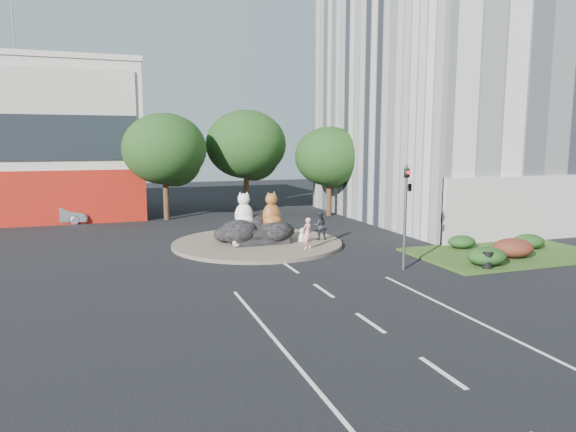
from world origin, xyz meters
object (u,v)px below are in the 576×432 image
object	(u,v)px
kitten_calico	(236,240)
pedestrian_dark	(320,226)
cat_tabby	(271,209)
pedestrian_pink	(307,233)
parked_car	(60,215)
kitten_white	(302,235)
litter_bin	(487,260)
cat_white	(244,209)

from	to	relation	value
kitten_calico	pedestrian_dark	bearing A→B (deg)	21.85
cat_tabby	pedestrian_pink	world-z (taller)	cat_tabby
pedestrian_dark	parked_car	bearing A→B (deg)	-32.02
kitten_white	pedestrian_pink	world-z (taller)	pedestrian_pink
cat_tabby	litter_bin	bearing A→B (deg)	-66.96
kitten_white	cat_white	bearing A→B (deg)	99.34
cat_tabby	parked_car	bearing A→B (deg)	116.78
cat_tabby	litter_bin	world-z (taller)	cat_tabby
pedestrian_pink	litter_bin	world-z (taller)	pedestrian_pink
pedestrian_pink	parked_car	xyz separation A→B (m)	(-13.81, 15.39, -0.39)
kitten_calico	pedestrian_dark	world-z (taller)	pedestrian_dark
cat_tabby	kitten_calico	size ratio (longest dim) A/B	2.59
cat_white	kitten_white	xyz separation A→B (m)	(3.09, -1.54, -1.48)
pedestrian_pink	parked_car	size ratio (longest dim) A/B	0.42
cat_white	litter_bin	size ratio (longest dim) A/B	2.62
cat_white	kitten_calico	xyz separation A→B (m)	(-0.84, -1.46, -1.53)
cat_tabby	pedestrian_pink	xyz separation A→B (m)	(1.27, -2.57, -1.08)
cat_tabby	litter_bin	xyz separation A→B (m)	(7.87, -9.17, -1.63)
litter_bin	kitten_white	bearing A→B (deg)	127.23
cat_tabby	kitten_white	size ratio (longest dim) A/B	2.31
cat_white	pedestrian_pink	xyz separation A→B (m)	(2.77, -3.21, -1.07)
cat_tabby	parked_car	world-z (taller)	cat_tabby
pedestrian_dark	cat_white	bearing A→B (deg)	-3.71
pedestrian_pink	litter_bin	xyz separation A→B (m)	(6.60, -6.59, -0.55)
parked_car	litter_bin	bearing A→B (deg)	-127.90
cat_white	cat_tabby	distance (m)	1.63
kitten_white	litter_bin	xyz separation A→B (m)	(6.28, -8.27, -0.14)
cat_white	cat_tabby	world-z (taller)	cat_tabby
pedestrian_pink	pedestrian_dark	xyz separation A→B (m)	(1.69, 2.27, -0.01)
pedestrian_pink	parked_car	bearing A→B (deg)	-70.48
kitten_calico	pedestrian_pink	size ratio (longest dim) A/B	0.47
litter_bin	cat_white	bearing A→B (deg)	133.69
pedestrian_dark	kitten_calico	bearing A→B (deg)	13.77
pedestrian_dark	cat_tabby	bearing A→B (deg)	2.39
kitten_calico	pedestrian_dark	xyz separation A→B (m)	(5.31, 0.52, 0.45)
cat_tabby	pedestrian_dark	size ratio (longest dim) A/B	1.22
kitten_white	pedestrian_dark	xyz separation A→B (m)	(1.38, 0.60, 0.40)
pedestrian_dark	litter_bin	size ratio (longest dim) A/B	2.17
cat_white	pedestrian_dark	size ratio (longest dim) A/B	1.21
kitten_white	pedestrian_pink	size ratio (longest dim) A/B	0.52
pedestrian_pink	litter_bin	size ratio (longest dim) A/B	2.20
pedestrian_dark	parked_car	size ratio (longest dim) A/B	0.42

